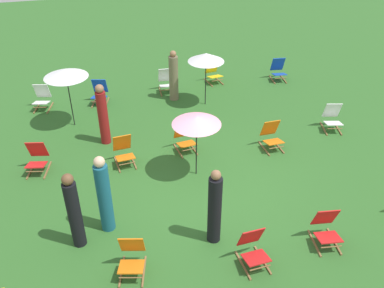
{
  "coord_description": "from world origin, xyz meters",
  "views": [
    {
      "loc": [
        -2.41,
        -7.87,
        6.64
      ],
      "look_at": [
        0.0,
        1.2,
        0.5
      ],
      "focal_mm": 39.08,
      "sensor_mm": 36.0,
      "label": 1
    }
  ],
  "objects": [
    {
      "name": "umbrella_2",
      "position": [
        -0.06,
        0.55,
        1.6
      ],
      "size": [
        1.21,
        1.21,
        1.71
      ],
      "color": "black",
      "rests_on": "ground"
    },
    {
      "name": "deckchair_3",
      "position": [
        -1.81,
        1.53,
        0.37
      ],
      "size": [
        0.54,
        0.8,
        0.83
      ],
      "rotation": [
        0.0,
        0.0,
        0.09
      ],
      "color": "olive",
      "rests_on": "ground"
    },
    {
      "name": "ground_plane",
      "position": [
        0.0,
        0.0,
        0.0
      ],
      "size": [
        40.0,
        40.0,
        0.0
      ],
      "primitive_type": "plane",
      "color": "#2D6026"
    },
    {
      "name": "deckchair_7",
      "position": [
        2.33,
        1.22,
        0.37
      ],
      "size": [
        0.49,
        0.77,
        0.83
      ],
      "rotation": [
        0.0,
        0.0,
        0.02
      ],
      "color": "olive",
      "rests_on": "ground"
    },
    {
      "name": "person_1",
      "position": [
        0.34,
        4.88,
        0.83
      ],
      "size": [
        0.39,
        0.39,
        1.75
      ],
      "rotation": [
        0.0,
        0.0,
        1.86
      ],
      "color": "#72664C",
      "rests_on": "ground"
    },
    {
      "name": "deckchair_9",
      "position": [
        1.94,
        -2.46,
        0.37
      ],
      "size": [
        0.58,
        0.82,
        0.83
      ],
      "rotation": [
        0.0,
        0.0,
        -0.14
      ],
      "color": "olive",
      "rests_on": "ground"
    },
    {
      "name": "deckchair_8",
      "position": [
        -2.15,
        5.27,
        0.37
      ],
      "size": [
        0.66,
        0.86,
        0.83
      ],
      "rotation": [
        0.0,
        0.0,
        -0.27
      ],
      "color": "olive",
      "rests_on": "ground"
    },
    {
      "name": "deckchair_0",
      "position": [
        -2.11,
        -2.18,
        0.37
      ],
      "size": [
        0.65,
        0.86,
        0.83
      ],
      "rotation": [
        0.0,
        0.0,
        -0.25
      ],
      "color": "olive",
      "rests_on": "ground"
    },
    {
      "name": "deckchair_2",
      "position": [
        -4.03,
        5.37,
        0.37
      ],
      "size": [
        0.64,
        0.85,
        0.83
      ],
      "rotation": [
        0.0,
        0.0,
        -0.24
      ],
      "color": "olive",
      "rests_on": "ground"
    },
    {
      "name": "person_0",
      "position": [
        -2.2,
        2.69,
        0.89
      ],
      "size": [
        0.39,
        0.39,
        1.84
      ],
      "rotation": [
        0.0,
        0.0,
        0.57
      ],
      "color": "maroon",
      "rests_on": "ground"
    },
    {
      "name": "umbrella_0",
      "position": [
        -3.07,
        3.95,
        1.74
      ],
      "size": [
        1.29,
        1.29,
        1.86
      ],
      "color": "black",
      "rests_on": "ground"
    },
    {
      "name": "deckchair_5",
      "position": [
        0.25,
        -2.59,
        0.37
      ],
      "size": [
        0.52,
        0.78,
        0.83
      ],
      "rotation": [
        0.0,
        0.0,
        0.05
      ],
      "color": "olive",
      "rests_on": "ground"
    },
    {
      "name": "person_4",
      "position": [
        -2.46,
        -0.86,
        0.92
      ],
      "size": [
        0.4,
        0.4,
        1.91
      ],
      "rotation": [
        0.0,
        0.0,
        3.57
      ],
      "color": "#195972",
      "rests_on": "ground"
    },
    {
      "name": "deckchair_13",
      "position": [
        -4.03,
        1.78,
        0.37
      ],
      "size": [
        0.63,
        0.85,
        0.83
      ],
      "rotation": [
        0.0,
        0.0,
        -0.22
      ],
      "color": "olive",
      "rests_on": "ground"
    },
    {
      "name": "deckchair_14",
      "position": [
        2.08,
        5.89,
        0.37
      ],
      "size": [
        0.57,
        0.82,
        0.83
      ],
      "rotation": [
        0.0,
        0.0,
        0.13
      ],
      "color": "olive",
      "rests_on": "ground"
    },
    {
      "name": "umbrella_1",
      "position": [
        1.27,
        4.24,
        1.67
      ],
      "size": [
        1.18,
        1.18,
        1.81
      ],
      "color": "black",
      "rests_on": "ground"
    },
    {
      "name": "deckchair_12",
      "position": [
        -0.07,
        1.74,
        0.37
      ],
      "size": [
        0.56,
        0.81,
        0.83
      ],
      "rotation": [
        0.0,
        0.0,
        0.11
      ],
      "color": "olive",
      "rests_on": "ground"
    },
    {
      "name": "deckchair_10",
      "position": [
        4.5,
        5.47,
        0.37
      ],
      "size": [
        0.57,
        0.81,
        0.83
      ],
      "rotation": [
        0.0,
        0.0,
        -0.12
      ],
      "color": "olive",
      "rests_on": "ground"
    },
    {
      "name": "person_2",
      "position": [
        -0.32,
        -1.79,
        0.87
      ],
      "size": [
        0.37,
        0.37,
        1.83
      ],
      "rotation": [
        0.0,
        0.0,
        2.79
      ],
      "color": "black",
      "rests_on": "ground"
    },
    {
      "name": "person_3",
      "position": [
        -3.1,
        -1.18,
        0.89
      ],
      "size": [
        0.29,
        0.29,
        1.83
      ],
      "rotation": [
        0.0,
        0.0,
        1.61
      ],
      "color": "black",
      "rests_on": "ground"
    },
    {
      "name": "deckchair_11",
      "position": [
        4.55,
        1.7,
        0.37
      ],
      "size": [
        0.65,
        0.85,
        0.83
      ],
      "rotation": [
        0.0,
        0.0,
        -0.25
      ],
      "color": "olive",
      "rests_on": "ground"
    },
    {
      "name": "deckchair_4",
      "position": [
        0.2,
        5.58,
        0.37
      ],
      "size": [
        0.52,
        0.79,
        0.83
      ],
      "rotation": [
        0.0,
        0.0,
        -0.06
      ],
      "color": "olive",
      "rests_on": "ground"
    }
  ]
}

